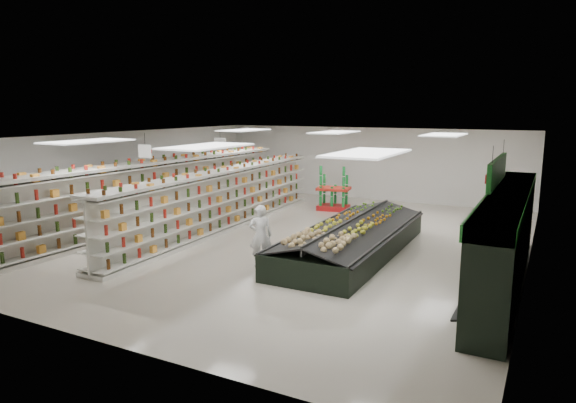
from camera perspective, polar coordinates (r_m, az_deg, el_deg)
The scene contains 16 objects.
floor at distance 16.31m, azimuth -0.34°, elevation -4.06°, with size 16.00×16.00×0.00m, color #C0B4A4.
ceiling at distance 15.81m, azimuth -0.35°, elevation 7.24°, with size 14.00×16.00×0.02m, color white.
wall_back at distance 23.30m, azimuth 8.89°, elevation 4.18°, with size 14.00×0.02×3.20m, color white.
wall_front at distance 9.79m, azimuth -22.82°, elevation -5.05°, with size 14.00×0.02×3.20m, color white.
wall_left at distance 20.19m, azimuth -18.24°, elevation 2.84°, with size 0.02×16.00×3.20m, color white.
wall_right at distance 14.19m, azimuth 25.53°, elevation -0.66°, with size 0.02×16.00×3.20m, color white.
produce_wall_case at distance 12.81m, azimuth 23.05°, elevation -3.21°, with size 0.93×8.00×2.20m.
aisle_sign_near at distance 16.42m, azimuth -15.58°, elevation 5.41°, with size 0.52×0.06×0.75m.
aisle_sign_far at distance 19.53m, azimuth -7.55°, elevation 6.43°, with size 0.52×0.06×0.75m.
hortifruti_banner at distance 12.60m, azimuth 22.21°, elevation 3.15°, with size 0.12×3.20×0.95m.
gondola_left at distance 18.26m, azimuth -14.56°, elevation 0.55°, with size 1.65×13.25×2.29m.
gondola_center at distance 17.45m, azimuth -7.35°, elevation -0.06°, with size 1.22×11.71×2.03m.
produce_island at distance 14.61m, azimuth 7.17°, elevation -3.98°, with size 2.50×6.80×1.01m.
soda_endcap at distance 20.64m, azimuth 5.10°, elevation 1.23°, with size 1.41×1.08×1.65m.
shopper_main at distance 13.30m, azimuth -3.07°, elevation -3.80°, with size 0.59×0.39×1.62m, color white.
shopper_background at distance 21.34m, azimuth -2.06°, elevation 1.69°, with size 0.82×0.51×1.69m, color #9B885F.
Camera 1 is at (7.36, -13.97, 4.07)m, focal length 32.00 mm.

